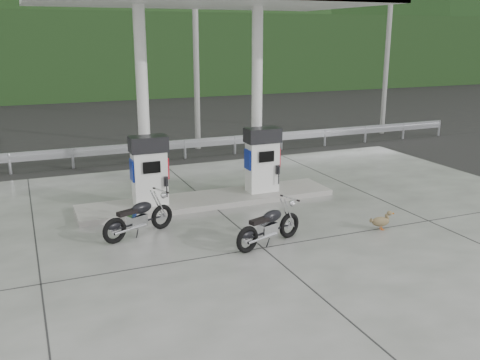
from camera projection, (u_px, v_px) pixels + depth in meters
name	position (u px, v px, depth m)	size (l,w,h in m)	color
ground	(245.00, 233.00, 12.38)	(160.00, 160.00, 0.00)	black
forecourt_apron	(245.00, 233.00, 12.37)	(18.00, 14.00, 0.02)	slate
pump_island	(209.00, 200.00, 14.58)	(7.00, 1.40, 0.15)	gray
gas_pump_left	(149.00, 171.00, 13.73)	(0.95, 0.55, 1.80)	white
gas_pump_right	(262.00, 160.00, 14.91)	(0.95, 0.55, 1.80)	white
canopy_column_left	(143.00, 107.00, 13.66)	(0.30, 0.30, 5.00)	white
canopy_column_right	(257.00, 101.00, 14.85)	(0.30, 0.30, 5.00)	white
guardrail	(158.00, 142.00, 19.31)	(26.00, 0.16, 1.42)	#A3A5AB
road	(138.00, 143.00, 22.62)	(60.00, 7.00, 0.01)	black
utility_pole_b	(196.00, 47.00, 20.53)	(0.22, 0.22, 8.00)	gray
utility_pole_c	(388.00, 45.00, 23.86)	(0.22, 0.22, 8.00)	gray
tree_band	(81.00, 55.00, 38.31)	(80.00, 6.00, 6.00)	black
forested_hills	(54.00, 72.00, 65.82)	(100.00, 40.00, 140.00)	black
motorcycle_left	(139.00, 218.00, 12.09)	(1.76, 0.56, 0.83)	black
motorcycle_right	(269.00, 227.00, 11.57)	(1.74, 0.55, 0.83)	black
duck	(380.00, 222.00, 12.52)	(0.53, 0.15, 0.38)	brown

